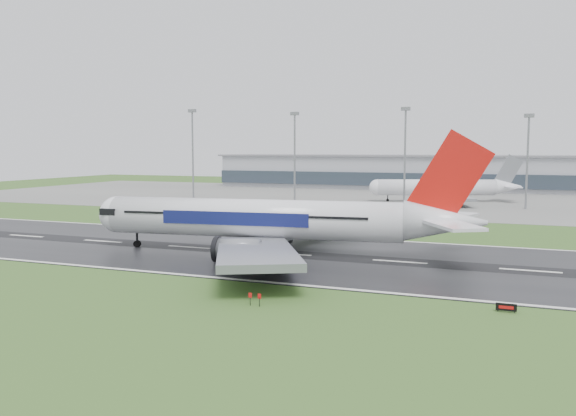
% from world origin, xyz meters
% --- Properties ---
extents(ground, '(520.00, 520.00, 0.00)m').
position_xyz_m(ground, '(0.00, 0.00, 0.00)').
color(ground, '#2F531E').
rests_on(ground, ground).
extents(runway, '(400.00, 45.00, 0.10)m').
position_xyz_m(runway, '(0.00, 0.00, 0.05)').
color(runway, black).
rests_on(runway, ground).
extents(apron, '(400.00, 130.00, 0.08)m').
position_xyz_m(apron, '(0.00, 125.00, 0.04)').
color(apron, slate).
rests_on(apron, ground).
extents(terminal, '(240.00, 36.00, 15.00)m').
position_xyz_m(terminal, '(0.00, 185.00, 7.50)').
color(terminal, '#94979F').
rests_on(terminal, ground).
extents(main_airliner, '(77.94, 75.02, 20.77)m').
position_xyz_m(main_airliner, '(-21.53, -0.07, 10.49)').
color(main_airliner, white).
rests_on(main_airliner, runway).
extents(parked_airliner, '(68.63, 66.38, 15.98)m').
position_xyz_m(parked_airliner, '(-7.14, 117.99, 8.07)').
color(parked_airliner, white).
rests_on(parked_airliner, apron).
extents(runway_sign, '(2.31, 0.62, 1.04)m').
position_xyz_m(runway_sign, '(17.02, -25.66, 0.52)').
color(runway_sign, black).
rests_on(runway_sign, ground).
extents(floodmast_0, '(0.64, 0.64, 32.28)m').
position_xyz_m(floodmast_0, '(-97.51, 100.00, 16.14)').
color(floodmast_0, gray).
rests_on(floodmast_0, ground).
extents(floodmast_1, '(0.64, 0.64, 30.36)m').
position_xyz_m(floodmast_1, '(-56.27, 100.00, 15.18)').
color(floodmast_1, gray).
rests_on(floodmast_1, ground).
extents(floodmast_2, '(0.64, 0.64, 31.11)m').
position_xyz_m(floodmast_2, '(-17.40, 100.00, 15.55)').
color(floodmast_2, gray).
rests_on(floodmast_2, ground).
extents(floodmast_3, '(0.64, 0.64, 28.13)m').
position_xyz_m(floodmast_3, '(20.16, 100.00, 14.07)').
color(floodmast_3, gray).
rests_on(floodmast_3, ground).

